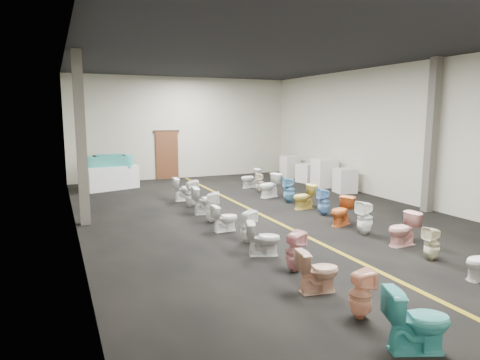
% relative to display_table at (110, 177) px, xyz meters
% --- Properties ---
extents(floor, '(16.00, 16.00, 0.00)m').
position_rel_display_table_xyz_m(floor, '(3.49, -6.27, -0.45)').
color(floor, black).
rests_on(floor, ground).
extents(ceiling, '(16.00, 16.00, 0.00)m').
position_rel_display_table_xyz_m(ceiling, '(3.49, -6.27, 4.05)').
color(ceiling, black).
rests_on(ceiling, ground).
extents(wall_back, '(10.00, 0.00, 10.00)m').
position_rel_display_table_xyz_m(wall_back, '(3.49, 1.73, 1.80)').
color(wall_back, '#BCB8A0').
rests_on(wall_back, ground).
extents(wall_left, '(0.00, 16.00, 16.00)m').
position_rel_display_table_xyz_m(wall_left, '(-1.51, -6.27, 1.80)').
color(wall_left, '#BCB8A0').
rests_on(wall_left, ground).
extents(wall_right, '(0.00, 16.00, 16.00)m').
position_rel_display_table_xyz_m(wall_right, '(8.49, -6.27, 1.80)').
color(wall_right, '#BCB8A0').
rests_on(wall_right, ground).
extents(aisle_stripe, '(0.12, 15.60, 0.01)m').
position_rel_display_table_xyz_m(aisle_stripe, '(3.49, -6.27, -0.44)').
color(aisle_stripe, olive).
rests_on(aisle_stripe, floor).
extents(back_door, '(1.00, 0.10, 2.10)m').
position_rel_display_table_xyz_m(back_door, '(2.69, 1.67, 0.60)').
color(back_door, '#562D19').
rests_on(back_door, floor).
extents(door_frame, '(1.15, 0.08, 0.10)m').
position_rel_display_table_xyz_m(door_frame, '(2.69, 1.68, 1.67)').
color(door_frame, '#331C11').
rests_on(door_frame, back_door).
extents(column_left, '(0.25, 0.25, 4.50)m').
position_rel_display_table_xyz_m(column_left, '(-1.26, -5.27, 1.80)').
color(column_left, '#59544C').
rests_on(column_left, floor).
extents(column_right, '(0.25, 0.25, 4.50)m').
position_rel_display_table_xyz_m(column_right, '(8.24, -7.77, 1.80)').
color(column_right, '#59544C').
rests_on(column_right, floor).
extents(display_table, '(2.22, 1.57, 0.89)m').
position_rel_display_table_xyz_m(display_table, '(0.00, 0.00, 0.00)').
color(display_table, white).
rests_on(display_table, floor).
extents(bathtub, '(1.86, 0.67, 0.55)m').
position_rel_display_table_xyz_m(bathtub, '(-0.00, 0.00, 0.62)').
color(bathtub, teal).
rests_on(bathtub, display_table).
extents(appliance_crate_a, '(0.80, 0.80, 0.89)m').
position_rel_display_table_xyz_m(appliance_crate_a, '(7.89, -4.28, 0.00)').
color(appliance_crate_a, silver).
rests_on(appliance_crate_a, floor).
extents(appliance_crate_b, '(0.89, 0.89, 1.12)m').
position_rel_display_table_xyz_m(appliance_crate_b, '(7.89, -2.94, 0.11)').
color(appliance_crate_b, silver).
rests_on(appliance_crate_b, floor).
extents(appliance_crate_c, '(0.85, 0.85, 0.78)m').
position_rel_display_table_xyz_m(appliance_crate_c, '(7.89, -1.65, -0.05)').
color(appliance_crate_c, silver).
rests_on(appliance_crate_c, floor).
extents(appliance_crate_d, '(0.69, 0.69, 0.99)m').
position_rel_display_table_xyz_m(appliance_crate_d, '(7.89, -0.24, 0.05)').
color(appliance_crate_d, silver).
rests_on(appliance_crate_d, floor).
extents(toilet_left_0, '(0.90, 0.72, 0.81)m').
position_rel_display_table_xyz_m(toilet_left_0, '(2.04, -13.40, -0.04)').
color(toilet_left_0, teal).
rests_on(toilet_left_0, floor).
extents(toilet_left_1, '(0.36, 0.36, 0.72)m').
position_rel_display_table_xyz_m(toilet_left_1, '(1.97, -12.43, -0.08)').
color(toilet_left_1, '#F1AA8B').
rests_on(toilet_left_1, floor).
extents(toilet_left_2, '(0.76, 0.50, 0.72)m').
position_rel_display_table_xyz_m(toilet_left_2, '(1.92, -11.41, -0.08)').
color(toilet_left_2, '#D8A388').
rests_on(toilet_left_2, floor).
extents(toilet_left_3, '(0.44, 0.44, 0.76)m').
position_rel_display_table_xyz_m(toilet_left_3, '(2.05, -10.46, -0.06)').
color(toilet_left_3, '#D28B91').
rests_on(toilet_left_3, floor).
extents(toilet_left_4, '(0.79, 0.62, 0.71)m').
position_rel_display_table_xyz_m(toilet_left_4, '(1.93, -9.41, -0.09)').
color(toilet_left_4, silver).
rests_on(toilet_left_4, floor).
extents(toilet_left_5, '(0.42, 0.41, 0.74)m').
position_rel_display_table_xyz_m(toilet_left_5, '(2.01, -8.47, -0.07)').
color(toilet_left_5, white).
rests_on(toilet_left_5, floor).
extents(toilet_left_6, '(0.67, 0.39, 0.67)m').
position_rel_display_table_xyz_m(toilet_left_6, '(1.88, -7.39, -0.11)').
color(toilet_left_6, white).
rests_on(toilet_left_6, floor).
extents(toilet_left_7, '(0.47, 0.47, 0.82)m').
position_rel_display_table_xyz_m(toilet_left_7, '(1.89, -6.41, -0.03)').
color(toilet_left_7, white).
rests_on(toilet_left_7, floor).
extents(toilet_left_8, '(0.83, 0.52, 0.81)m').
position_rel_display_table_xyz_m(toilet_left_8, '(2.05, -5.44, -0.04)').
color(toilet_left_8, white).
rests_on(toilet_left_8, floor).
extents(toilet_left_9, '(0.41, 0.40, 0.85)m').
position_rel_display_table_xyz_m(toilet_left_9, '(1.94, -4.37, -0.02)').
color(toilet_left_9, white).
rests_on(toilet_left_9, floor).
extents(toilet_left_10, '(0.80, 0.48, 0.79)m').
position_rel_display_table_xyz_m(toilet_left_10, '(2.03, -3.34, -0.05)').
color(toilet_left_10, white).
rests_on(toilet_left_10, floor).
extents(toilet_right_2, '(0.33, 0.33, 0.68)m').
position_rel_display_table_xyz_m(toilet_right_2, '(4.88, -11.02, -0.11)').
color(toilet_right_2, beige).
rests_on(toilet_right_2, floor).
extents(toilet_right_3, '(0.76, 0.46, 0.75)m').
position_rel_display_table_xyz_m(toilet_right_3, '(5.06, -10.07, -0.07)').
color(toilet_right_3, '#F3B1A8').
rests_on(toilet_right_3, floor).
extents(toilet_right_4, '(0.39, 0.39, 0.83)m').
position_rel_display_table_xyz_m(toilet_right_4, '(4.88, -9.01, -0.03)').
color(toilet_right_4, white).
rests_on(toilet_right_4, floor).
extents(toilet_right_5, '(0.84, 0.67, 0.75)m').
position_rel_display_table_xyz_m(toilet_right_5, '(4.89, -8.09, -0.07)').
color(toilet_right_5, '#D26428').
rests_on(toilet_right_5, floor).
extents(toilet_right_6, '(0.42, 0.42, 0.79)m').
position_rel_display_table_xyz_m(toilet_right_6, '(5.10, -6.97, -0.05)').
color(toilet_right_6, '#6BA2D7').
rests_on(toilet_right_6, floor).
extents(toilet_right_7, '(0.77, 0.48, 0.75)m').
position_rel_display_table_xyz_m(toilet_right_7, '(5.02, -6.03, -0.07)').
color(toilet_right_7, '#E2C451').
rests_on(toilet_right_7, floor).
extents(toilet_right_8, '(0.48, 0.48, 0.85)m').
position_rel_display_table_xyz_m(toilet_right_8, '(5.07, -5.04, -0.02)').
color(toilet_right_8, '#62A2CA').
rests_on(toilet_right_8, floor).
extents(toilet_right_9, '(0.90, 0.65, 0.83)m').
position_rel_display_table_xyz_m(toilet_right_9, '(4.91, -3.96, -0.03)').
color(toilet_right_9, white).
rests_on(toilet_right_9, floor).
extents(toilet_right_10, '(0.44, 0.43, 0.72)m').
position_rel_display_table_xyz_m(toilet_right_10, '(5.01, -3.01, -0.08)').
color(toilet_right_10, beige).
rests_on(toilet_right_10, floor).
extents(toilet_right_11, '(0.78, 0.49, 0.76)m').
position_rel_display_table_xyz_m(toilet_right_11, '(5.11, -1.95, -0.07)').
color(toilet_right_11, white).
rests_on(toilet_right_11, floor).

